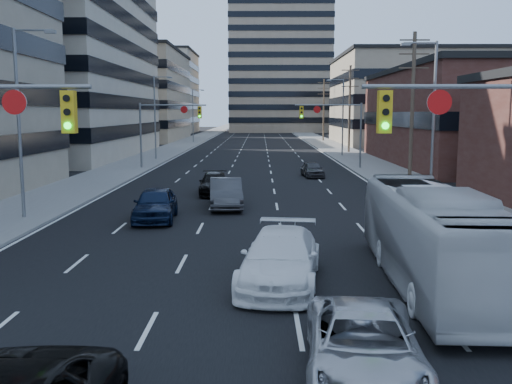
{
  "coord_description": "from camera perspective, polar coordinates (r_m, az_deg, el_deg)",
  "views": [
    {
      "loc": [
        0.88,
        -6.92,
        5.14
      ],
      "look_at": [
        0.72,
        14.09,
        2.2
      ],
      "focal_mm": 40.0,
      "sensor_mm": 36.0,
      "label": 1
    }
  ],
  "objects": [
    {
      "name": "streetlight_right_near",
      "position": [
        33.29,
        17.08,
        7.47
      ],
      "size": [
        2.03,
        0.22,
        9.0
      ],
      "color": "slate",
      "rests_on": "ground"
    },
    {
      "name": "sedan_grey_right",
      "position": [
        45.81,
        5.66,
        2.27
      ],
      "size": [
        1.87,
        3.83,
        1.26
      ],
      "primitive_type": "imported",
      "rotation": [
        0.0,
        0.0,
        0.11
      ],
      "color": "#39383B",
      "rests_on": "ground"
    },
    {
      "name": "utility_pole_distant",
      "position": [
        103.55,
        6.77,
        8.26
      ],
      "size": [
        2.2,
        0.28,
        11.0
      ],
      "color": "#4C3D2D",
      "rests_on": "ground"
    },
    {
      "name": "sedan_blue",
      "position": [
        27.65,
        -10.02,
        -1.19
      ],
      "size": [
        2.18,
        4.8,
        1.6
      ],
      "primitive_type": "imported",
      "rotation": [
        0.0,
        0.0,
        0.06
      ],
      "color": "black",
      "rests_on": "ground"
    },
    {
      "name": "white_van",
      "position": [
        17.22,
        2.47,
        -6.64
      ],
      "size": [
        2.95,
        5.76,
        1.6
      ],
      "primitive_type": "imported",
      "rotation": [
        0.0,
        0.0,
        -0.13
      ],
      "color": "white",
      "rests_on": "ground"
    },
    {
      "name": "office_right_far",
      "position": [
        97.96,
        14.86,
        8.79
      ],
      "size": [
        22.0,
        28.0,
        14.0
      ],
      "primitive_type": "cube",
      "color": "gray",
      "rests_on": "ground"
    },
    {
      "name": "signal_far_left",
      "position": [
        52.63,
        -9.0,
        6.95
      ],
      "size": [
        6.09,
        0.33,
        6.0
      ],
      "color": "slate",
      "rests_on": "ground"
    },
    {
      "name": "sedan_black_far",
      "position": [
        35.98,
        -4.17,
        0.82
      ],
      "size": [
        2.22,
        4.81,
        1.36
      ],
      "primitive_type": "imported",
      "rotation": [
        0.0,
        0.0,
        0.07
      ],
      "color": "black",
      "rests_on": "ground"
    },
    {
      "name": "sidewalk_left",
      "position": [
        137.57,
        -4.76,
        5.82
      ],
      "size": [
        5.0,
        300.0,
        0.15
      ],
      "primitive_type": "cube",
      "color": "slate",
      "rests_on": "ground"
    },
    {
      "name": "streetlight_left_far",
      "position": [
        97.57,
        -6.24,
        7.86
      ],
      "size": [
        2.03,
        0.22,
        9.0
      ],
      "color": "slate",
      "rests_on": "ground"
    },
    {
      "name": "bg_block_left",
      "position": [
        149.81,
        -10.85,
        9.68
      ],
      "size": [
        24.0,
        24.0,
        20.0
      ],
      "primitive_type": "cube",
      "color": "#ADA089",
      "rests_on": "ground"
    },
    {
      "name": "silver_suv",
      "position": [
        11.61,
        10.72,
        -14.85
      ],
      "size": [
        2.62,
        4.96,
        1.33
      ],
      "primitive_type": "imported",
      "rotation": [
        0.0,
        0.0,
        -0.09
      ],
      "color": "#B2B2B6",
      "rests_on": "ground"
    },
    {
      "name": "signal_far_right",
      "position": [
        52.37,
        7.95,
        6.97
      ],
      "size": [
        6.09,
        0.33,
        6.0
      ],
      "color": "slate",
      "rests_on": "ground"
    },
    {
      "name": "office_left_mid",
      "position": [
        73.04,
        -22.76,
        14.33
      ],
      "size": [
        26.0,
        34.0,
        28.0
      ],
      "primitive_type": "cube",
      "color": "#ADA089",
      "rests_on": "ground"
    },
    {
      "name": "utility_pole_midblock",
      "position": [
        73.8,
        9.35,
        8.35
      ],
      "size": [
        2.2,
        0.28,
        11.0
      ],
      "color": "#4C3D2D",
      "rests_on": "ground"
    },
    {
      "name": "streetlight_left_near",
      "position": [
        29.17,
        -22.38,
        7.2
      ],
      "size": [
        2.03,
        0.22,
        9.0
      ],
      "color": "slate",
      "rests_on": "ground"
    },
    {
      "name": "bg_block_right",
      "position": [
        140.42,
        13.37,
        8.1
      ],
      "size": [
        22.0,
        22.0,
        12.0
      ],
      "primitive_type": "cube",
      "color": "gray",
      "rests_on": "ground"
    },
    {
      "name": "road_surface",
      "position": [
        137.02,
        0.06,
        5.81
      ],
      "size": [
        18.0,
        300.0,
        0.02
      ],
      "primitive_type": "cube",
      "color": "black",
      "rests_on": "ground"
    },
    {
      "name": "sidewalk_right",
      "position": [
        137.43,
        4.88,
        5.82
      ],
      "size": [
        5.0,
        300.0,
        0.15
      ],
      "primitive_type": "cube",
      "color": "slate",
      "rests_on": "ground"
    },
    {
      "name": "streetlight_left_mid",
      "position": [
        62.93,
        -9.94,
        7.76
      ],
      "size": [
        2.03,
        0.22,
        9.0
      ],
      "color": "slate",
      "rests_on": "ground"
    },
    {
      "name": "sedan_grey_center",
      "position": [
        30.87,
        -3.04,
        -0.13
      ],
      "size": [
        2.1,
        4.97,
        1.6
      ],
      "primitive_type": "imported",
      "rotation": [
        0.0,
        0.0,
        0.08
      ],
      "color": "#3A3A3D",
      "rests_on": "ground"
    },
    {
      "name": "office_left_far",
      "position": [
        109.82,
        -12.84,
        9.26
      ],
      "size": [
        20.0,
        30.0,
        16.0
      ],
      "primitive_type": "cube",
      "color": "gray",
      "rests_on": "ground"
    },
    {
      "name": "utility_pole_block",
      "position": [
        44.39,
        15.37,
        8.5
      ],
      "size": [
        2.2,
        0.28,
        11.0
      ],
      "color": "#4C3D2D",
      "rests_on": "ground"
    },
    {
      "name": "signal_near_right",
      "position": [
        16.32,
        24.25,
        4.41
      ],
      "size": [
        6.59,
        0.33,
        6.0
      ],
      "color": "slate",
      "rests_on": "ground"
    },
    {
      "name": "streetlight_right_far",
      "position": [
        67.59,
        8.55,
        7.8
      ],
      "size": [
        2.03,
        0.22,
        9.0
      ],
      "color": "slate",
      "rests_on": "ground"
    },
    {
      "name": "transit_bus",
      "position": [
        17.73,
        17.25,
        -4.32
      ],
      "size": [
        2.88,
        10.68,
        2.95
      ],
      "primitive_type": "imported",
      "rotation": [
        0.0,
        0.0,
        -0.04
      ],
      "color": "silver",
      "rests_on": "ground"
    },
    {
      "name": "storefront_right_mid",
      "position": [
        61.44,
        22.7,
        6.75
      ],
      "size": [
        20.0,
        30.0,
        9.0
      ],
      "primitive_type": "cube",
      "color": "#472119",
      "rests_on": "ground"
    },
    {
      "name": "apartment_tower",
      "position": [
        158.81,
        2.37,
        16.59
      ],
      "size": [
        26.0,
        26.0,
        58.0
      ],
      "primitive_type": "cube",
      "color": "gray",
      "rests_on": "ground"
    }
  ]
}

